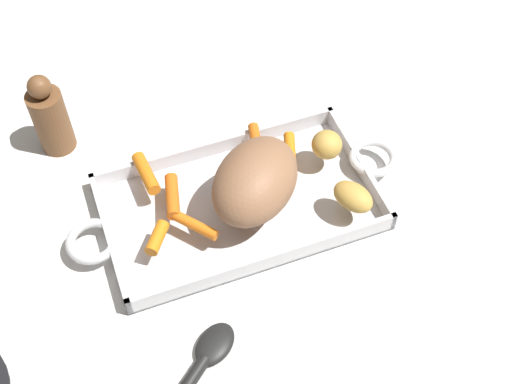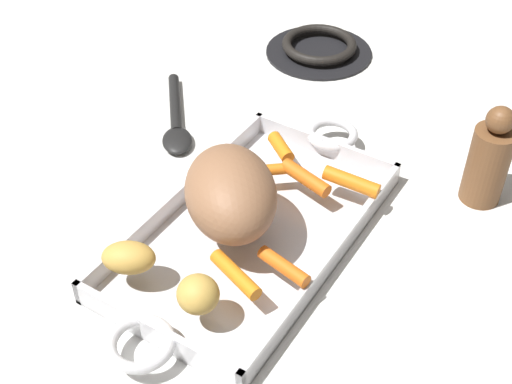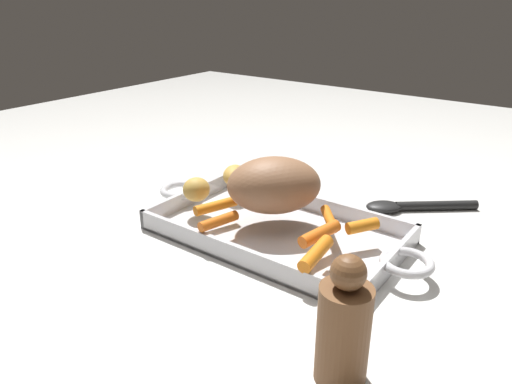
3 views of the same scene
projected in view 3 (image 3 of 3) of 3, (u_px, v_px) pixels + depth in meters
The scene contains 13 objects.
ground_plane at pixel (276, 236), 0.74m from camera, with size 2.34×2.34×0.00m, color white.
roasting_dish at pixel (276, 230), 0.74m from camera, with size 0.48×0.22×0.03m.
pork_roast at pixel (274, 185), 0.73m from camera, with size 0.14×0.10×0.09m, color #956646.
baby_carrot_long at pixel (329, 219), 0.71m from camera, with size 0.01×0.01×0.07m, color orange.
baby_carrot_northwest at pixel (316, 254), 0.61m from camera, with size 0.02×0.02×0.07m, color orange.
baby_carrot_center_left at pixel (362, 226), 0.68m from camera, with size 0.02×0.02×0.05m, color orange.
baby_carrot_northeast at pixel (219, 221), 0.70m from camera, with size 0.02×0.02×0.06m, color orange.
baby_carrot_southwest at pixel (320, 234), 0.66m from camera, with size 0.02×0.02×0.07m, color orange.
baby_carrot_short at pixel (216, 206), 0.75m from camera, with size 0.02×0.02×0.07m, color orange.
potato_halved at pixel (196, 189), 0.78m from camera, with size 0.04×0.04×0.04m, color gold.
potato_near_roast at pixel (234, 175), 0.85m from camera, with size 0.06×0.04×0.03m, color gold.
serving_spoon at pixel (409, 206), 0.82m from camera, with size 0.17×0.14×0.02m.
pepper_mill at pixel (344, 327), 0.45m from camera, with size 0.05×0.05×0.14m.
Camera 3 is at (0.36, -0.55, 0.35)m, focal length 33.60 mm.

